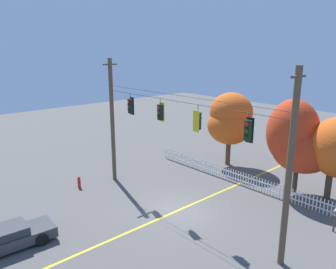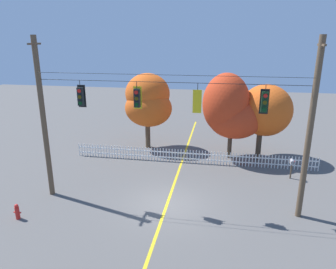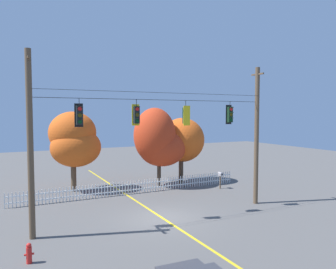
# 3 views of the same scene
# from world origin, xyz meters

# --- Properties ---
(ground) EXTENTS (80.00, 80.00, 0.00)m
(ground) POSITION_xyz_m (0.00, 0.00, 0.00)
(ground) COLOR #565451
(lane_centerline_stripe) EXTENTS (0.16, 36.00, 0.01)m
(lane_centerline_stripe) POSITION_xyz_m (0.00, 0.00, 0.00)
(lane_centerline_stripe) COLOR gold
(lane_centerline_stripe) RESTS_ON ground
(signal_support_span) EXTENTS (14.18, 1.10, 9.04)m
(signal_support_span) POSITION_xyz_m (0.00, -0.00, 4.59)
(signal_support_span) COLOR brown
(signal_support_span) RESTS_ON ground
(traffic_signal_northbound_primary) EXTENTS (0.43, 0.38, 1.45)m
(traffic_signal_northbound_primary) POSITION_xyz_m (-4.63, 0.01, 5.93)
(traffic_signal_northbound_primary) COLOR black
(traffic_signal_northbound_secondary) EXTENTS (0.43, 0.38, 1.42)m
(traffic_signal_northbound_secondary) POSITION_xyz_m (-1.56, 0.01, 5.95)
(traffic_signal_northbound_secondary) COLOR black
(traffic_signal_westbound_side) EXTENTS (0.43, 0.38, 1.46)m
(traffic_signal_westbound_side) POSITION_xyz_m (1.53, -0.01, 5.90)
(traffic_signal_westbound_side) COLOR black
(traffic_signal_southbound_primary) EXTENTS (0.43, 0.38, 1.44)m
(traffic_signal_southbound_primary) POSITION_xyz_m (4.73, 0.01, 5.96)
(traffic_signal_southbound_primary) COLOR black
(white_picket_fence) EXTENTS (17.71, 0.06, 0.99)m
(white_picket_fence) POSITION_xyz_m (0.72, 6.22, 0.50)
(white_picket_fence) COLOR white
(white_picket_fence) RESTS_ON ground
(autumn_maple_near_fence) EXTENTS (3.87, 3.73, 6.18)m
(autumn_maple_near_fence) POSITION_xyz_m (-3.12, 9.02, 3.99)
(autumn_maple_near_fence) COLOR brown
(autumn_maple_near_fence) RESTS_ON ground
(autumn_maple_mid) EXTENTS (4.46, 3.45, 6.50)m
(autumn_maple_mid) POSITION_xyz_m (3.35, 7.72, 3.75)
(autumn_maple_mid) COLOR #473828
(autumn_maple_mid) RESTS_ON ground
(autumn_oak_far_east) EXTENTS (3.88, 3.76, 5.65)m
(autumn_oak_far_east) POSITION_xyz_m (5.93, 8.29, 3.77)
(autumn_oak_far_east) COLOR #473828
(autumn_oak_far_east) RESTS_ON ground
(fire_hydrant) EXTENTS (0.38, 0.22, 0.83)m
(fire_hydrant) POSITION_xyz_m (-7.28, -2.78, 0.41)
(fire_hydrant) COLOR red
(fire_hydrant) RESTS_ON ground
(roadside_mailbox) EXTENTS (0.25, 0.44, 1.33)m
(roadside_mailbox) POSITION_xyz_m (7.42, 4.67, 1.08)
(roadside_mailbox) COLOR brown
(roadside_mailbox) RESTS_ON ground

